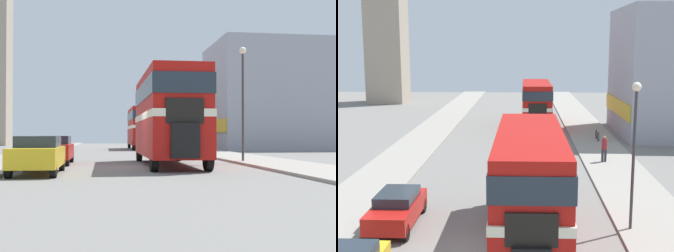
# 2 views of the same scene
# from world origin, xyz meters

# --- Properties ---
(double_decker_bus) EXTENTS (2.47, 9.47, 4.27)m
(double_decker_bus) POSITION_xyz_m (1.46, 1.14, 2.53)
(double_decker_bus) COLOR #B2140F
(double_decker_bus) RESTS_ON ground_plane
(bus_distant) EXTENTS (2.50, 9.61, 4.13)m
(bus_distant) POSITION_xyz_m (2.33, 26.62, 2.45)
(bus_distant) COLOR #B2140F
(bus_distant) RESTS_ON ground_plane
(car_parked_mid) EXTENTS (1.69, 4.02, 1.40)m
(car_parked_mid) POSITION_xyz_m (-3.99, 2.72, 0.73)
(car_parked_mid) COLOR red
(car_parked_mid) RESTS_ON ground_plane
(pedestrian_walking) EXTENTS (0.34, 0.34, 1.66)m
(pedestrian_walking) POSITION_xyz_m (6.30, 13.46, 1.06)
(pedestrian_walking) COLOR #282833
(pedestrian_walking) RESTS_ON sidewalk_right
(bicycle_on_pavement) EXTENTS (0.05, 1.76, 0.78)m
(bicycle_on_pavement) POSITION_xyz_m (6.96, 20.49, 0.48)
(bicycle_on_pavement) COLOR black
(bicycle_on_pavement) RESTS_ON sidewalk_right
(street_lamp) EXTENTS (0.36, 0.36, 5.86)m
(street_lamp) POSITION_xyz_m (5.52, 2.40, 3.96)
(street_lamp) COLOR #38383D
(street_lamp) RESTS_ON sidewalk_right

